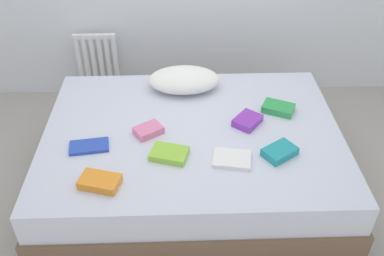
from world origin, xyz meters
TOP-DOWN VIEW (x-y plane):
  - ground_plane at (0.00, 0.00)m, footprint 8.00×8.00m
  - bed at (0.00, 0.00)m, footprint 2.00×1.50m
  - radiator at (-0.81, 1.20)m, footprint 0.37×0.04m
  - pillow at (-0.04, 0.52)m, footprint 0.53×0.34m
  - textbook_lime at (-0.15, -0.26)m, footprint 0.25×0.21m
  - textbook_orange at (-0.54, -0.49)m, footprint 0.25×0.19m
  - textbook_teal at (0.53, -0.27)m, footprint 0.24×0.22m
  - textbook_white at (0.23, -0.31)m, footprint 0.25×0.21m
  - textbook_blue at (-0.65, -0.16)m, footprint 0.26×0.16m
  - textbook_green at (0.61, 0.20)m, footprint 0.25×0.22m
  - textbook_pink at (-0.29, -0.02)m, footprint 0.21×0.20m
  - textbook_purple at (0.37, 0.06)m, footprint 0.23×0.23m

SIDE VIEW (x-z plane):
  - ground_plane at x=0.00m, z-range 0.00..0.00m
  - bed at x=0.00m, z-range 0.00..0.50m
  - radiator at x=-0.81m, z-range 0.10..0.64m
  - textbook_blue at x=-0.65m, z-range 0.50..0.52m
  - textbook_white at x=0.23m, z-range 0.50..0.53m
  - textbook_lime at x=-0.15m, z-range 0.50..0.54m
  - textbook_pink at x=-0.29m, z-range 0.50..0.55m
  - textbook_green at x=0.61m, z-range 0.50..0.55m
  - textbook_orange at x=-0.54m, z-range 0.50..0.55m
  - textbook_purple at x=0.37m, z-range 0.50..0.55m
  - textbook_teal at x=0.53m, z-range 0.50..0.55m
  - pillow at x=-0.04m, z-range 0.50..0.66m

